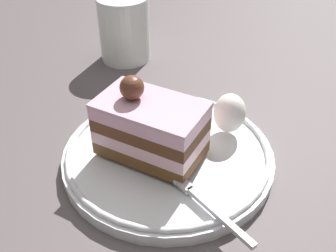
{
  "coord_description": "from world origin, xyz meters",
  "views": [
    {
      "loc": [
        -0.31,
        -0.14,
        0.3
      ],
      "look_at": [
        -0.01,
        -0.01,
        0.05
      ],
      "focal_mm": 42.89,
      "sensor_mm": 36.0,
      "label": 1
    }
  ],
  "objects": [
    {
      "name": "whipped_cream_dollop",
      "position": [
        0.05,
        -0.06,
        0.04
      ],
      "size": [
        0.04,
        0.04,
        0.05
      ],
      "primitive_type": "ellipsoid",
      "color": "white",
      "rests_on": "dessert_plate"
    },
    {
      "name": "ground_plane",
      "position": [
        0.0,
        0.0,
        0.0
      ],
      "size": [
        2.4,
        2.4,
        0.0
      ],
      "primitive_type": "plane",
      "color": "#574E51"
    },
    {
      "name": "dessert_plate",
      "position": [
        -0.01,
        -0.01,
        0.01
      ],
      "size": [
        0.23,
        0.23,
        0.02
      ],
      "color": "white",
      "rests_on": "ground_plane"
    },
    {
      "name": "fork",
      "position": [
        -0.06,
        -0.07,
        0.02
      ],
      "size": [
        0.07,
        0.11,
        0.0
      ],
      "color": "silver",
      "rests_on": "dessert_plate"
    },
    {
      "name": "cake_slice",
      "position": [
        -0.02,
        0.01,
        0.05
      ],
      "size": [
        0.07,
        0.11,
        0.09
      ],
      "color": "brown",
      "rests_on": "dessert_plate"
    },
    {
      "name": "drink_glass_near",
      "position": [
        0.19,
        0.15,
        0.04
      ],
      "size": [
        0.08,
        0.08,
        0.1
      ],
      "color": "white",
      "rests_on": "ground_plane"
    }
  ]
}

